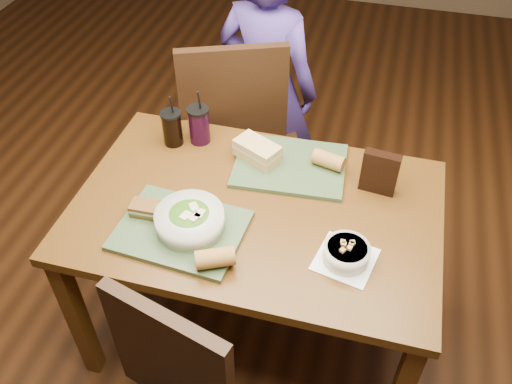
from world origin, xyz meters
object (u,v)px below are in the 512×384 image
soup_bowl (346,253)px  baguette_far (329,160)px  dining_table (256,224)px  chip_bag (380,173)px  salad_bowl (190,219)px  baguette_near (215,258)px  diner (267,88)px  cup_cola (172,128)px  sandwich_far (257,151)px  chair_far (242,128)px  cup_berry (199,125)px  tray_near (181,230)px  tray_far (290,166)px  sandwich_near (145,209)px

soup_bowl → baguette_far: (-0.13, 0.42, 0.01)m
dining_table → chip_bag: size_ratio=7.62×
soup_bowl → salad_bowl: bearing=-179.0°
dining_table → baguette_far: baguette_far is taller
soup_bowl → baguette_near: 0.42m
diner → salad_bowl: size_ratio=5.94×
chip_bag → baguette_far: bearing=168.0°
cup_cola → chip_bag: (0.82, -0.07, 0.01)m
sandwich_far → baguette_near: bearing=-89.1°
chair_far → salad_bowl: 0.84m
dining_table → baguette_far: bearing=50.8°
salad_bowl → cup_berry: 0.50m
baguette_near → baguette_far: baguette_near is taller
tray_near → chip_bag: size_ratio=2.46×
chair_far → diner: (0.07, 0.21, 0.10)m
diner → chair_far: bearing=84.3°
tray_far → chair_far: bearing=128.0°
chip_bag → soup_bowl: bearing=-93.1°
diner → cup_berry: size_ratio=5.73×
cup_cola → cup_berry: size_ratio=0.94×
soup_bowl → diner: bearing=117.0°
baguette_far → baguette_near: bearing=-115.2°
soup_bowl → chip_bag: 0.37m
dining_table → sandwich_far: sandwich_far is taller
dining_table → chip_bag: (0.41, 0.20, 0.18)m
salad_bowl → cup_cola: 0.50m
chair_far → cup_berry: bearing=-103.3°
soup_bowl → cup_cola: 0.87m
tray_far → chip_bag: bearing=-7.2°
tray_far → baguette_far: bearing=9.1°
salad_bowl → chip_bag: bearing=32.1°
tray_near → soup_bowl: bearing=2.4°
baguette_far → tray_far: bearing=-170.9°
sandwich_near → baguette_far: bearing=35.8°
sandwich_near → cup_berry: 0.46m
tray_far → cup_berry: bearing=169.9°
sandwich_far → cup_cola: 0.36m
diner → soup_bowl: bearing=128.8°
tray_far → baguette_near: bearing=-102.8°
salad_bowl → sandwich_far: size_ratio=1.17×
diner → sandwich_near: size_ratio=14.28×
sandwich_near → tray_far: bearing=42.3°
tray_near → tray_far: same height
cup_berry → chip_bag: size_ratio=1.41×
diner → cup_cola: (-0.24, -0.58, 0.13)m
dining_table → diner: (-0.17, 0.85, 0.03)m
sandwich_near → sandwich_far: 0.49m
salad_bowl → soup_bowl: size_ratio=1.07×
soup_bowl → sandwich_far: size_ratio=1.09×
salad_bowl → chair_far: bearing=94.0°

